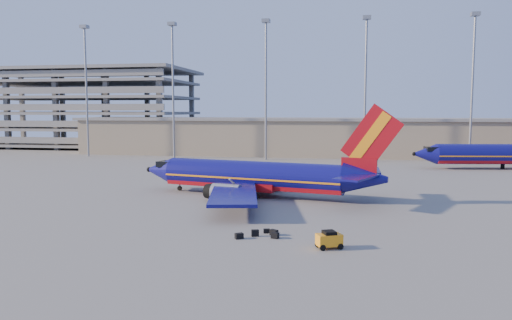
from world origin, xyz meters
name	(u,v)px	position (x,y,z in m)	size (l,w,h in m)	color
ground	(245,199)	(0.00, 0.00, 0.00)	(220.00, 220.00, 0.00)	slate
terminal_building	(340,137)	(10.00, 58.00, 4.32)	(122.00, 16.00, 8.50)	gray
parking_garage	(82,105)	(-62.00, 74.05, 11.73)	(62.00, 32.00, 21.40)	slate
light_mast_row	(315,74)	(5.00, 46.00, 17.55)	(101.60, 1.60, 28.65)	gray
aircraft_main	(258,177)	(1.26, 2.06, 2.35)	(32.05, 30.50, 10.99)	navy
aircraft_second	(508,154)	(39.38, 37.20, 2.63)	(33.74, 13.05, 11.47)	navy
baggage_tug	(329,239)	(10.42, -19.28, 0.69)	(2.15, 1.79, 1.33)	#FF9C16
luggage_pile	(263,234)	(5.00, -16.80, 0.23)	(3.54, 2.81, 0.55)	black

